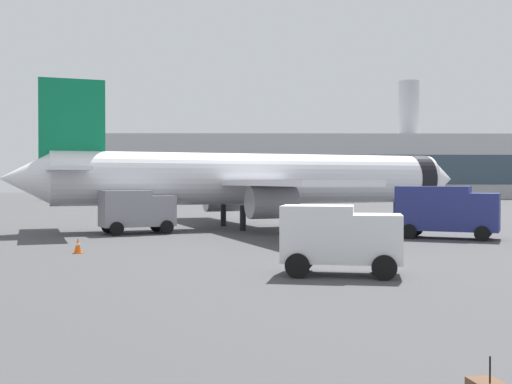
{
  "coord_description": "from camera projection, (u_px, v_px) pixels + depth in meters",
  "views": [
    {
      "loc": [
        -0.1,
        -2.2,
        3.49
      ],
      "look_at": [
        0.23,
        27.69,
        3.0
      ],
      "focal_mm": 44.97,
      "sensor_mm": 36.0,
      "label": 1
    }
  ],
  "objects": [
    {
      "name": "airplane_at_gate",
      "position": [
        255.0,
        179.0,
        48.26
      ],
      "size": [
        34.79,
        31.81,
        10.5
      ],
      "color": "white",
      "rests_on": "ground"
    },
    {
      "name": "terminal_building",
      "position": [
        326.0,
        167.0,
        137.62
      ],
      "size": [
        107.69,
        20.27,
        25.09
      ],
      "color": "#B2B2B7",
      "rests_on": "ground"
    },
    {
      "name": "cargo_van",
      "position": [
        340.0,
        236.0,
        23.84
      ],
      "size": [
        4.69,
        2.99,
        2.6
      ],
      "color": "white",
      "rests_on": "ground"
    },
    {
      "name": "safety_cone_near",
      "position": [
        78.0,
        246.0,
        31.16
      ],
      "size": [
        0.44,
        0.44,
        0.75
      ],
      "color": "#F2590C",
      "rests_on": "ground"
    },
    {
      "name": "fuel_truck",
      "position": [
        446.0,
        210.0,
        39.23
      ],
      "size": [
        6.46,
        4.63,
        3.2
      ],
      "color": "navy",
      "rests_on": "ground"
    },
    {
      "name": "service_truck",
      "position": [
        136.0,
        210.0,
        42.83
      ],
      "size": [
        5.28,
        4.12,
        2.9
      ],
      "color": "gray",
      "rests_on": "ground"
    }
  ]
}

